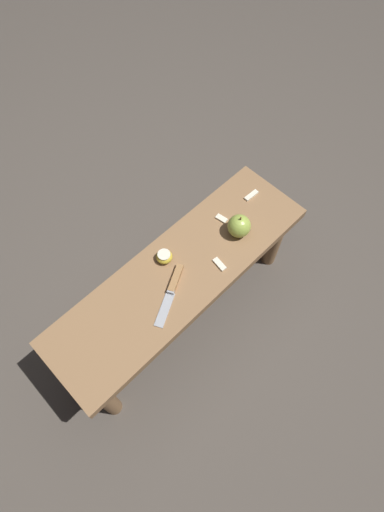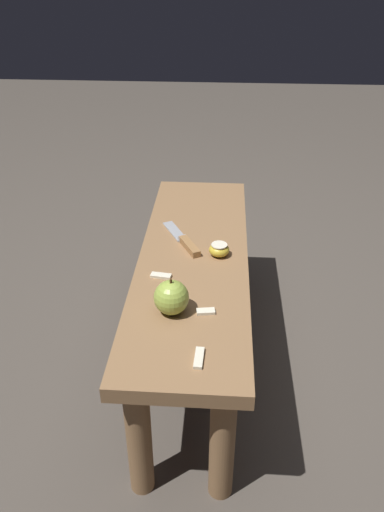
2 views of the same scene
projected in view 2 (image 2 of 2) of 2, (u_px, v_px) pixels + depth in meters
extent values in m
plane|color=#4C443D|center=(193.00, 358.00, 1.67)|extent=(8.00, 8.00, 0.00)
cube|color=olive|center=(193.00, 261.00, 1.47)|extent=(1.06, 0.32, 0.04)
cylinder|color=olive|center=(176.00, 240.00, 1.98)|extent=(0.06, 0.06, 0.36)
cylinder|color=olive|center=(139.00, 438.00, 1.18)|extent=(0.06, 0.06, 0.36)
cylinder|color=olive|center=(226.00, 241.00, 1.97)|extent=(0.06, 0.06, 0.36)
cylinder|color=olive|center=(222.00, 442.00, 1.17)|extent=(0.06, 0.06, 0.36)
cube|color=#9EA0A5|center=(175.00, 231.00, 1.58)|extent=(0.13, 0.09, 0.00)
cube|color=#9EA0A5|center=(183.00, 238.00, 1.53)|extent=(0.02, 0.03, 0.02)
cube|color=#9E7042|center=(190.00, 246.00, 1.48)|extent=(0.11, 0.07, 0.02)
sphere|color=#9EB747|center=(171.00, 297.00, 1.21)|extent=(0.09, 0.09, 0.09)
cylinder|color=#4C3319|center=(171.00, 282.00, 1.19)|extent=(0.01, 0.01, 0.02)
ellipsoid|color=gold|center=(219.00, 250.00, 1.45)|extent=(0.06, 0.06, 0.04)
cylinder|color=silver|center=(219.00, 245.00, 1.44)|extent=(0.05, 0.05, 0.00)
cube|color=silver|center=(206.00, 311.00, 1.23)|extent=(0.03, 0.05, 0.01)
cube|color=silver|center=(199.00, 358.00, 1.09)|extent=(0.06, 0.02, 0.01)
cube|color=silver|center=(161.00, 276.00, 1.36)|extent=(0.03, 0.06, 0.01)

